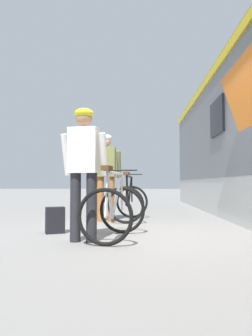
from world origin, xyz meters
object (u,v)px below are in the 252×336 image
at_px(backpack_on_platform, 55,220).
at_px(bicycle_near_silver, 114,210).
at_px(cyclist_far_in_olive, 106,169).
at_px(bicycle_far_black, 129,201).
at_px(cyclist_near_in_white, 84,161).

bearing_deg(backpack_on_platform, bicycle_near_silver, -49.73).
height_order(cyclist_far_in_olive, bicycle_far_black, cyclist_far_in_olive).
bearing_deg(bicycle_far_black, bicycle_near_silver, -93.69).
relative_size(bicycle_far_black, backpack_on_platform, 2.83).
height_order(cyclist_near_in_white, backpack_on_platform, cyclist_near_in_white).
bearing_deg(bicycle_near_silver, bicycle_far_black, 86.31).
distance_m(cyclist_far_in_olive, bicycle_near_silver, 2.16).
relative_size(cyclist_near_in_white, bicycle_far_black, 1.56).
relative_size(cyclist_far_in_olive, backpack_on_platform, 4.40).
distance_m(cyclist_near_in_white, cyclist_far_in_olive, 2.25).
xyz_separation_m(cyclist_near_in_white, cyclist_far_in_olive, (0.06, 2.25, 0.00)).
xyz_separation_m(bicycle_near_silver, backpack_on_platform, (-0.95, 0.48, -0.20)).
relative_size(cyclist_near_in_white, cyclist_far_in_olive, 1.00).
bearing_deg(bicycle_near_silver, backpack_on_platform, 153.07).
bearing_deg(backpack_on_platform, bicycle_far_black, 34.42).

